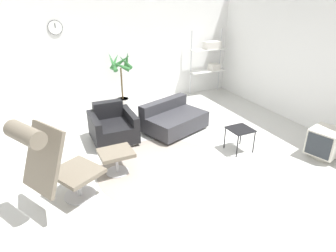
# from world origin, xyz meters

# --- Properties ---
(ground_plane) EXTENTS (12.00, 12.00, 0.00)m
(ground_plane) POSITION_xyz_m (0.00, 0.00, 0.00)
(ground_plane) COLOR silver
(wall_back) EXTENTS (12.00, 0.09, 2.80)m
(wall_back) POSITION_xyz_m (-0.00, 3.22, 1.40)
(wall_back) COLOR white
(wall_back) RESTS_ON ground_plane
(wall_right) EXTENTS (0.06, 12.00, 2.80)m
(wall_right) POSITION_xyz_m (3.56, 0.00, 1.40)
(wall_right) COLOR white
(wall_right) RESTS_ON ground_plane
(round_rug) EXTENTS (2.11, 2.11, 0.01)m
(round_rug) POSITION_xyz_m (0.08, -0.05, 0.00)
(round_rug) COLOR gray
(round_rug) RESTS_ON ground_plane
(lounge_chair) EXTENTS (1.13, 0.97, 1.32)m
(lounge_chair) POSITION_xyz_m (-1.57, -0.33, 0.79)
(lounge_chair) COLOR #BCBCC1
(lounge_chair) RESTS_ON ground_plane
(ottoman) EXTENTS (0.52, 0.44, 0.39)m
(ottoman) POSITION_xyz_m (-0.61, 0.17, 0.30)
(ottoman) COLOR #BCBCC1
(ottoman) RESTS_ON ground_plane
(armchair_red) EXTENTS (0.83, 0.85, 0.71)m
(armchair_red) POSITION_xyz_m (-0.34, 1.29, 0.27)
(armchair_red) COLOR silver
(armchair_red) RESTS_ON ground_plane
(couch_low) EXTENTS (1.42, 1.19, 0.59)m
(couch_low) POSITION_xyz_m (0.91, 1.20, 0.23)
(couch_low) COLOR black
(couch_low) RESTS_ON ground_plane
(side_table) EXTENTS (0.41, 0.41, 0.44)m
(side_table) POSITION_xyz_m (1.60, -0.09, 0.39)
(side_table) COLOR black
(side_table) RESTS_ON ground_plane
(crt_television) EXTENTS (0.61, 0.58, 0.53)m
(crt_television) POSITION_xyz_m (2.76, -0.93, 0.28)
(crt_television) COLOR beige
(crt_television) RESTS_ON ground_plane
(potted_plant) EXTENTS (0.59, 0.61, 1.45)m
(potted_plant) POSITION_xyz_m (0.31, 2.67, 0.65)
(potted_plant) COLOR silver
(potted_plant) RESTS_ON ground_plane
(shelf_unit) EXTENTS (0.98, 0.28, 1.72)m
(shelf_unit) POSITION_xyz_m (2.90, 2.91, 1.06)
(shelf_unit) COLOR #BCBCC1
(shelf_unit) RESTS_ON ground_plane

